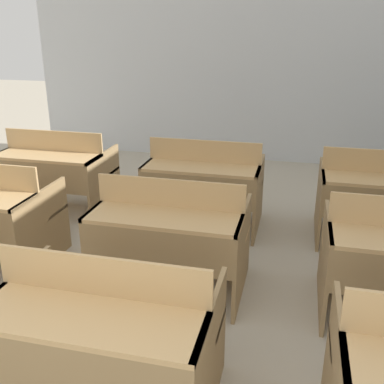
{
  "coord_description": "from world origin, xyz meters",
  "views": [
    {
      "loc": [
        1.02,
        -0.29,
        1.96
      ],
      "look_at": [
        0.26,
        2.86,
        0.75
      ],
      "focal_mm": 42.0,
      "sensor_mm": 36.0,
      "label": 1
    }
  ],
  "objects_px": {
    "bench_second_center": "(170,234)",
    "bench_third_right": "(382,196)",
    "bench_third_left": "(56,170)",
    "bench_front_center": "(105,333)",
    "bench_third_center": "(204,183)"
  },
  "relations": [
    {
      "from": "bench_front_center",
      "to": "bench_third_center",
      "type": "relative_size",
      "value": 1.0
    },
    {
      "from": "bench_second_center",
      "to": "bench_third_right",
      "type": "distance_m",
      "value": 2.09
    },
    {
      "from": "bench_third_left",
      "to": "bench_third_right",
      "type": "relative_size",
      "value": 1.0
    },
    {
      "from": "bench_third_left",
      "to": "bench_front_center",
      "type": "bearing_deg",
      "value": -55.8
    },
    {
      "from": "bench_second_center",
      "to": "bench_third_right",
      "type": "relative_size",
      "value": 1.0
    },
    {
      "from": "bench_third_left",
      "to": "bench_third_center",
      "type": "xyz_separation_m",
      "value": [
        1.67,
        -0.03,
        0.0
      ]
    },
    {
      "from": "bench_second_center",
      "to": "bench_third_left",
      "type": "relative_size",
      "value": 1.0
    },
    {
      "from": "bench_front_center",
      "to": "bench_third_center",
      "type": "distance_m",
      "value": 2.42
    },
    {
      "from": "bench_third_center",
      "to": "bench_second_center",
      "type": "bearing_deg",
      "value": -90.06
    },
    {
      "from": "bench_third_right",
      "to": "bench_front_center",
      "type": "bearing_deg",
      "value": -124.69
    },
    {
      "from": "bench_front_center",
      "to": "bench_third_right",
      "type": "distance_m",
      "value": 2.97
    },
    {
      "from": "bench_front_center",
      "to": "bench_third_center",
      "type": "bearing_deg",
      "value": 89.9
    },
    {
      "from": "bench_third_left",
      "to": "bench_third_center",
      "type": "bearing_deg",
      "value": -0.96
    },
    {
      "from": "bench_front_center",
      "to": "bench_third_right",
      "type": "relative_size",
      "value": 1.0
    },
    {
      "from": "bench_third_center",
      "to": "bench_third_right",
      "type": "distance_m",
      "value": 1.69
    }
  ]
}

